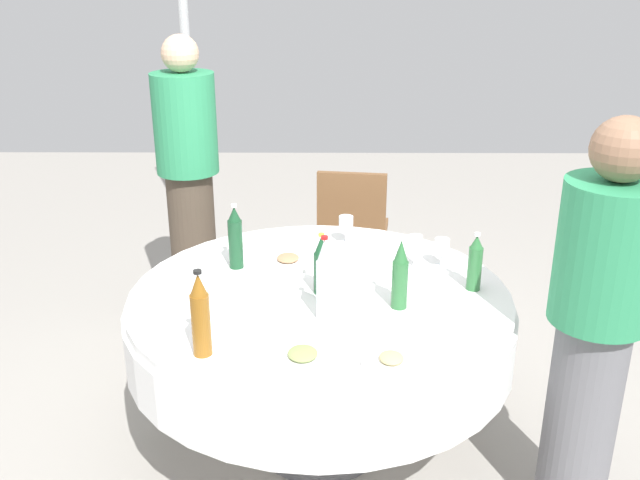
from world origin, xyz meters
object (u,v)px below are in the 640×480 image
Objects in this scene: bottle_green_right at (475,263)px; bottle_green_front at (400,275)px; dining_table at (320,324)px; wine_glass_right at (346,224)px; plate_near at (288,261)px; plate_rear at (303,357)px; bottle_clear_west at (324,281)px; bottle_amber_south at (200,316)px; person_east at (595,326)px; chair_front at (353,225)px; wine_glass_front at (442,248)px; bottle_dark_green_left at (235,238)px; plate_outer at (391,361)px; bottle_dark_green_east at (321,266)px; person_south at (189,180)px; wine_glass_left at (415,245)px.

bottle_green_front is at bearing 117.11° from bottle_green_right.
dining_table is 0.61m from wine_glass_right.
plate_near is 0.82m from plate_rear.
bottle_clear_west is at bearing 112.99° from bottle_green_right.
bottle_clear_west is (0.26, -0.42, 0.01)m from bottle_amber_south.
person_east is (-0.45, -0.34, -0.04)m from bottle_green_right.
wine_glass_right is at bearing -86.87° from chair_front.
bottle_dark_green_left is at bearing 90.86° from wine_glass_front.
plate_outer is (-0.33, -0.23, -0.14)m from bottle_clear_west.
wine_glass_front is 0.81m from person_east.
bottle_amber_south is 1.08× the size of bottle_green_front.
bottle_dark_green_east is 0.77× the size of bottle_clear_west.
chair_front is (1.34, 0.44, -0.34)m from bottle_green_right.
bottle_clear_west is at bearing -88.31° from chair_front.
bottle_clear_west is 1.32× the size of plate_rear.
dining_table is at bearing -90.00° from person_south.
bottle_dark_green_left is at bearing 37.38° from plate_outer.
plate_rear is (0.03, 0.30, 0.00)m from plate_outer.
dining_table is 0.68m from bottle_green_right.
bottle_green_right is at bearing -134.61° from wine_glass_left.
wine_glass_front is 0.08× the size of person_east.
bottle_green_front is 0.70m from wine_glass_right.
dining_table is at bearing -124.45° from bottle_dark_green_left.
bottle_dark_green_east is at bearing -40.13° from bottle_amber_south.
dining_table is 1.07m from person_east.
person_east is (0.14, -0.72, 0.06)m from plate_outer.
bottle_green_front is at bearing -133.02° from plate_near.
bottle_amber_south is at bearing 84.22° from plate_outer.
chair_front is at bearing -133.37° from person_east.
wine_glass_right is 0.53× the size of plate_rear.
bottle_dark_green_east is 0.30× the size of chair_front.
bottle_dark_green_left is at bearing 39.20° from bottle_clear_west.
wine_glass_right is at bearing -115.31° from person_east.
bottle_amber_south reaches higher than wine_glass_front.
bottle_clear_west is 2.22× the size of wine_glass_left.
person_south is at bearing 21.69° from bottle_dark_green_left.
person_south is (1.13, 1.37, 0.01)m from bottle_green_right.
person_east is (-0.68, -0.43, -0.02)m from wine_glass_front.
plate_rear reaches higher than dining_table.
person_south reaches higher than wine_glass_left.
wine_glass_left is at bearing -58.07° from bottle_dark_green_east.
bottle_green_front reaches higher than bottle_green_right.
plate_rear is (-0.56, 0.69, -0.10)m from bottle_green_right.
plate_outer is 1.94m from chair_front.
plate_outer is at bearing -155.36° from plate_near.
plate_outer is at bearing -156.49° from bottle_dark_green_east.
bottle_green_front is 1.67m from person_south.
bottle_dark_green_east is at bearing 67.65° from bottle_green_front.
bottle_dark_green_east is 0.17× the size of person_east.
person_south reaches higher than person_east.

